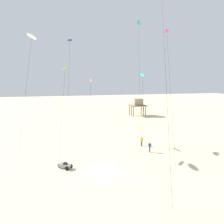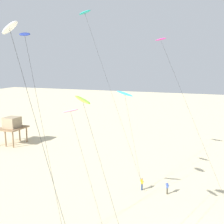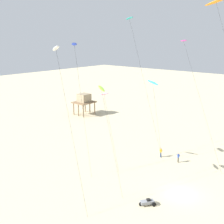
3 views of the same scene
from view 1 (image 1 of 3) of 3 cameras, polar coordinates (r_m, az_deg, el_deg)
The scene contains 12 objects.
ground_plane at distance 28.07m, azimuth -2.09°, elevation -15.62°, with size 260.00×260.00×0.00m, color beige.
kite_lime at distance 35.07m, azimuth -12.67°, elevation 11.07°, with size 2.24×5.94×13.74m.
kite_magenta at distance 36.83m, azimuth 14.73°, elevation 19.85°, with size 3.70×9.96×19.56m.
kite_cyan at distance 39.03m, azimuth 8.41°, elevation 9.75°, with size 1.33×4.07×12.90m.
kite_white at distance 38.43m, azimuth -21.09°, elevation 18.41°, with size 3.14×8.15×19.14m.
kite_teal at distance 46.70m, azimuth 7.31°, elevation 22.65°, with size 3.96×10.93×23.51m.
kite_pink at distance 39.35m, azimuth -5.76°, elevation 8.19°, with size 1.64×5.13×11.83m.
kite_navy at distance 42.06m, azimuth -11.45°, elevation 18.13°, with size 2.13×5.37×19.30m.
kite_flyer_nearest at distance 34.69m, azimuth 10.23°, elevation -9.34°, with size 0.58×0.56×1.67m.
kite_flyer_middle at distance 37.55m, azimuth 8.07°, elevation -7.87°, with size 0.63×0.61×1.67m.
stilt_house at distance 68.46m, azimuth 6.97°, elevation 2.38°, with size 5.27×4.56×5.57m.
beach_buggy at distance 29.10m, azimuth -12.82°, elevation -14.02°, with size 1.99×1.79×0.82m.
Camera 1 is at (-5.59, -24.95, 11.59)m, focal length 33.51 mm.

